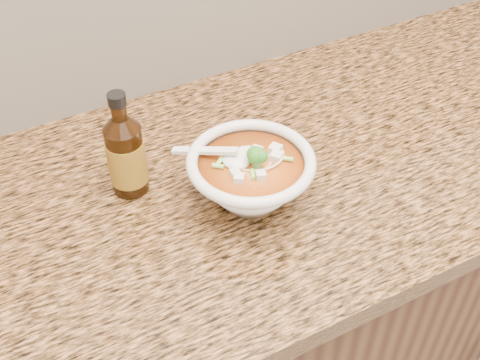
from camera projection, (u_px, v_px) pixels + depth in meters
name	position (u px, v px, depth m)	size (l,w,h in m)	color
cabinet	(266.00, 312.00, 1.41)	(4.00, 0.65, 0.86)	black
counter_slab	(273.00, 169.00, 1.11)	(4.00, 0.68, 0.04)	#A36B3C
soup_bowl	(251.00, 178.00, 0.99)	(0.21, 0.21, 0.12)	silver
hot_sauce_bottle	(126.00, 155.00, 0.99)	(0.08, 0.08, 0.20)	#391C07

